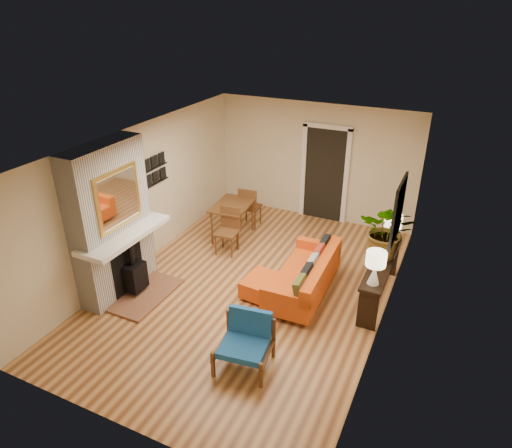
% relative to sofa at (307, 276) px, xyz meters
% --- Properties ---
extents(room_shell, '(6.50, 6.50, 6.50)m').
position_rel_sofa_xyz_m(room_shell, '(-0.33, 2.38, 0.91)').
color(room_shell, tan).
rests_on(room_shell, ground).
extents(fireplace, '(1.09, 1.68, 2.60)m').
position_rel_sofa_xyz_m(fireplace, '(-2.94, -1.26, 0.91)').
color(fireplace, white).
rests_on(fireplace, ground).
extents(sofa, '(0.88, 1.93, 0.75)m').
position_rel_sofa_xyz_m(sofa, '(0.00, 0.00, 0.00)').
color(sofa, silver).
rests_on(sofa, ground).
extents(ottoman, '(0.73, 0.73, 0.34)m').
position_rel_sofa_xyz_m(ottoman, '(-0.61, -0.40, -0.14)').
color(ottoman, silver).
rests_on(ottoman, ground).
extents(blue_chair, '(0.80, 0.79, 0.75)m').
position_rel_sofa_xyz_m(blue_chair, '(-0.21, -1.91, 0.07)').
color(blue_chair, brown).
rests_on(blue_chair, ground).
extents(dining_table, '(0.82, 1.74, 0.92)m').
position_rel_sofa_xyz_m(dining_table, '(-2.02, 1.26, 0.28)').
color(dining_table, brown).
rests_on(dining_table, ground).
extents(console_table, '(0.34, 1.85, 0.72)m').
position_rel_sofa_xyz_m(console_table, '(1.13, 0.35, 0.25)').
color(console_table, black).
rests_on(console_table, ground).
extents(lamp_near, '(0.30, 0.30, 0.54)m').
position_rel_sofa_xyz_m(lamp_near, '(1.13, -0.34, 0.73)').
color(lamp_near, white).
rests_on(lamp_near, console_table).
extents(lamp_far, '(0.30, 0.30, 0.54)m').
position_rel_sofa_xyz_m(lamp_far, '(1.13, 1.04, 0.73)').
color(lamp_far, white).
rests_on(lamp_far, console_table).
extents(houseplant, '(0.86, 0.75, 0.95)m').
position_rel_sofa_xyz_m(houseplant, '(1.12, 0.54, 0.87)').
color(houseplant, '#1E5919').
rests_on(houseplant, console_table).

